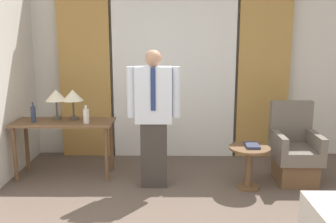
{
  "coord_description": "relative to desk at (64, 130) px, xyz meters",
  "views": [
    {
      "loc": [
        -0.03,
        -2.58,
        1.81
      ],
      "look_at": [
        -0.07,
        1.56,
        0.95
      ],
      "focal_mm": 40.0,
      "sensor_mm": 36.0,
      "label": 1
    }
  ],
  "objects": [
    {
      "name": "curtain_sheer_center",
      "position": [
        1.41,
        0.84,
        0.68
      ],
      "size": [
        1.78,
        0.06,
        2.58
      ],
      "color": "white",
      "rests_on": "ground_plane"
    },
    {
      "name": "curtain_drape_left",
      "position": [
        0.1,
        0.84,
        0.68
      ],
      "size": [
        0.74,
        0.06,
        2.58
      ],
      "color": "#B28442",
      "rests_on": "ground_plane"
    },
    {
      "name": "side_table",
      "position": [
        2.29,
        -0.39,
        -0.27
      ],
      "size": [
        0.48,
        0.48,
        0.51
      ],
      "color": "brown",
      "rests_on": "ground_plane"
    },
    {
      "name": "person",
      "position": [
        1.17,
        -0.33,
        0.28
      ],
      "size": [
        0.62,
        0.2,
        1.64
      ],
      "color": "#38332D",
      "rests_on": "ground_plane"
    },
    {
      "name": "armchair",
      "position": [
        2.91,
        -0.13,
        -0.26
      ],
      "size": [
        0.53,
        0.62,
        0.98
      ],
      "color": "brown",
      "rests_on": "ground_plane"
    },
    {
      "name": "bottle_by_lamp",
      "position": [
        0.31,
        -0.1,
        0.2
      ],
      "size": [
        0.07,
        0.07,
        0.23
      ],
      "color": "silver",
      "rests_on": "desk"
    },
    {
      "name": "book",
      "position": [
        2.32,
        -0.37,
        -0.09
      ],
      "size": [
        0.15,
        0.24,
        0.03
      ],
      "color": "#2D334C",
      "rests_on": "side_table"
    },
    {
      "name": "table_lamp_right",
      "position": [
        0.11,
        0.1,
        0.41
      ],
      "size": [
        0.27,
        0.27,
        0.39
      ],
      "color": "#4C4238",
      "rests_on": "desk"
    },
    {
      "name": "curtain_drape_right",
      "position": [
        2.71,
        0.84,
        0.68
      ],
      "size": [
        0.74,
        0.06,
        2.58
      ],
      "color": "#B28442",
      "rests_on": "ground_plane"
    },
    {
      "name": "bottle_near_edge",
      "position": [
        -0.37,
        -0.03,
        0.21
      ],
      "size": [
        0.06,
        0.06,
        0.25
      ],
      "color": "#2D3851",
      "rests_on": "desk"
    },
    {
      "name": "wall_back",
      "position": [
        1.41,
        0.97,
        0.74
      ],
      "size": [
        10.0,
        0.06,
        2.7
      ],
      "color": "silver",
      "rests_on": "ground_plane"
    },
    {
      "name": "table_lamp_left",
      "position": [
        -0.11,
        0.1,
        0.41
      ],
      "size": [
        0.27,
        0.27,
        0.39
      ],
      "color": "#4C4238",
      "rests_on": "desk"
    },
    {
      "name": "desk",
      "position": [
        0.0,
        0.0,
        0.0
      ],
      "size": [
        1.26,
        0.51,
        0.72
      ],
      "color": "brown",
      "rests_on": "ground_plane"
    }
  ]
}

